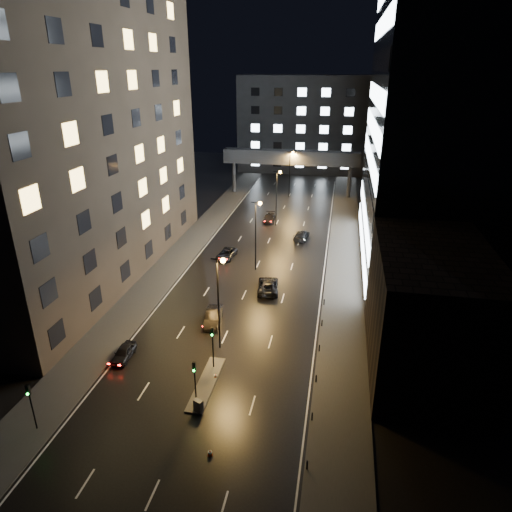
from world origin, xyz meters
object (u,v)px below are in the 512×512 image
Objects in this scene: car_away_b at (213,317)px; car_away_d at (270,218)px; utility_cabinet at (198,406)px; car_toward_b at (302,235)px; car_away_a at (124,353)px; car_toward_a at (268,285)px; car_away_c at (226,254)px.

car_away_b reaches higher than car_away_d.
car_toward_b is at bearing 107.68° from utility_cabinet.
car_away_b is at bearing 48.06° from car_away_a.
car_toward_b reaches higher than utility_cabinet.
car_toward_b is (2.47, 19.91, -0.04)m from car_toward_a.
car_away_d is 10.72m from car_toward_b.
car_away_a is at bearing 75.29° from car_toward_b.
car_away_c is 14.69m from car_toward_b.
car_away_d is at bearing 116.17° from utility_cabinet.
car_away_c is 0.95× the size of car_toward_b.
car_away_a is 46.17m from car_away_d.
car_toward_b is at bearing 69.07° from car_away_b.
car_toward_b is (14.24, 37.27, 0.09)m from car_away_a.
car_away_c is at bearing 123.78° from utility_cabinet.
car_away_a is at bearing -137.06° from car_away_b.
car_away_d is at bearing -44.45° from car_toward_b.
car_away_b reaches higher than car_toward_a.
car_toward_a is at bearing 55.37° from car_away_b.
car_away_a reaches higher than utility_cabinet.
car_away_c is 12.48m from car_toward_a.
car_away_a is 20.98m from car_toward_a.
car_toward_a is (11.77, 17.36, 0.13)m from car_away_a.
car_toward_b is at bearing -54.49° from car_away_d.
car_away_a is 0.80× the size of car_away_b.
car_away_b is 14.57m from utility_cabinet.
car_toward_a reaches higher than car_away_c.
car_away_d is (7.44, 45.56, 0.06)m from car_away_a.
car_toward_a is 23.56m from utility_cabinet.
car_away_a is 0.78× the size of car_away_d.
car_away_a is 0.78× the size of car_away_c.
car_away_c is 33.56m from utility_cabinet.
car_away_a is at bearing 48.15° from car_toward_a.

